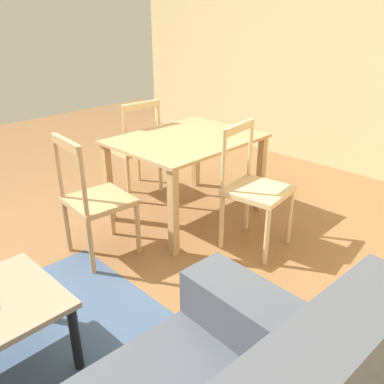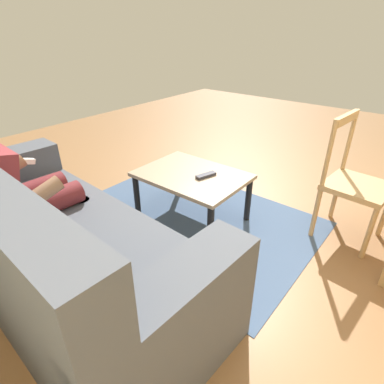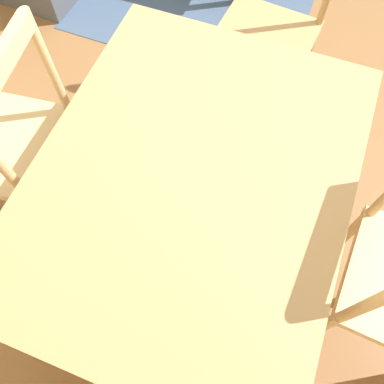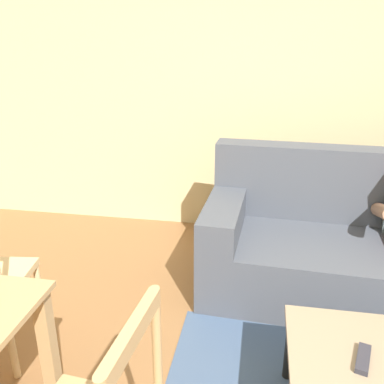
% 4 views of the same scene
% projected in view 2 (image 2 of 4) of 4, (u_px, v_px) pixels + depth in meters
% --- Properties ---
extents(ground_plane, '(8.58, 8.58, 0.00)m').
position_uv_depth(ground_plane, '(307.00, 218.00, 2.67)').
color(ground_plane, brown).
extents(couch, '(2.14, 1.01, 0.95)m').
position_uv_depth(couch, '(50.00, 246.00, 1.80)').
color(couch, '#474C56').
rests_on(couch, ground_plane).
extents(person_lounging, '(0.61, 0.88, 1.11)m').
position_uv_depth(person_lounging, '(15.00, 192.00, 1.88)').
color(person_lounging, maroon).
rests_on(person_lounging, ground_plane).
extents(coffee_table, '(0.84, 0.62, 0.42)m').
position_uv_depth(coffee_table, '(192.00, 180.00, 2.51)').
color(coffee_table, gray).
rests_on(coffee_table, ground_plane).
extents(tv_remote, '(0.10, 0.18, 0.02)m').
position_uv_depth(tv_remote, '(206.00, 175.00, 2.43)').
color(tv_remote, '#2D2D38').
rests_on(tv_remote, coffee_table).
extents(dining_chair_facing_couch, '(0.46, 0.46, 0.93)m').
position_uv_depth(dining_chair_facing_couch, '(354.00, 184.00, 2.27)').
color(dining_chair_facing_couch, tan).
rests_on(dining_chair_facing_couch, ground_plane).
extents(area_rug, '(2.02, 1.42, 0.01)m').
position_uv_depth(area_rug, '(192.00, 217.00, 2.68)').
color(area_rug, '#3D5170').
rests_on(area_rug, ground_plane).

